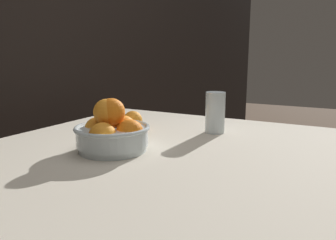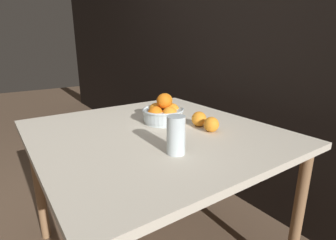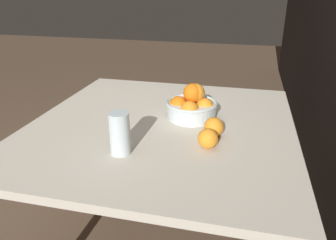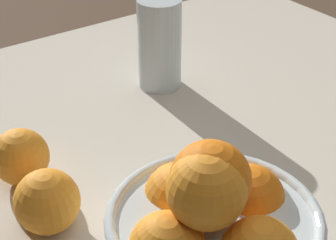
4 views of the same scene
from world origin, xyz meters
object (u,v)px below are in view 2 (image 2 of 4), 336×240
object	(u,v)px
fruit_bowl	(163,112)
juice_glass	(176,136)
orange_loose_near_bowl	(211,124)
orange_loose_front	(199,119)

from	to	relation	value
fruit_bowl	juice_glass	xyz separation A→B (m)	(0.36, -0.18, 0.01)
fruit_bowl	orange_loose_near_bowl	distance (m)	0.27
juice_glass	orange_loose_near_bowl	distance (m)	0.30
juice_glass	orange_loose_front	world-z (taller)	juice_glass
fruit_bowl	orange_loose_near_bowl	xyz separation A→B (m)	(0.25, 0.10, -0.02)
orange_loose_front	orange_loose_near_bowl	bearing A→B (deg)	-5.67
fruit_bowl	orange_loose_front	xyz separation A→B (m)	(0.15, 0.11, -0.02)
orange_loose_near_bowl	orange_loose_front	world-z (taller)	orange_loose_front
fruit_bowl	juice_glass	distance (m)	0.40
fruit_bowl	orange_loose_front	bearing A→B (deg)	36.08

